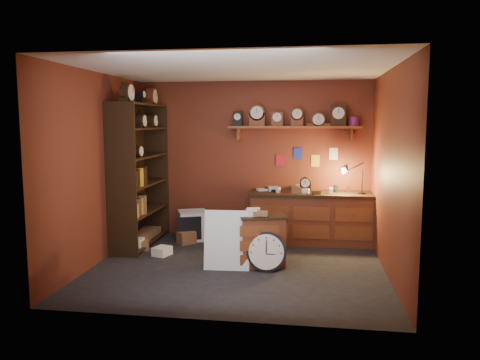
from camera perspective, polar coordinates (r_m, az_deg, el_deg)
name	(u,v)px	position (r m, az deg, el deg)	size (l,w,h in m)	color
floor	(238,266)	(6.64, -0.25, -10.50)	(4.00, 4.00, 0.00)	black
room_shell	(242,143)	(6.44, 0.28, 4.55)	(4.02, 3.62, 2.71)	maroon
shelving_unit	(138,169)	(7.78, -12.32, 1.37)	(0.47, 1.60, 2.58)	black
workbench	(312,215)	(7.88, 8.73, -4.21)	(2.05, 0.66, 1.36)	brown
low_cabinet	(261,237)	(6.63, 2.60, -6.99)	(0.76, 0.69, 0.81)	brown
big_round_clock	(266,252)	(6.39, 3.24, -8.73)	(0.54, 0.17, 0.54)	black
white_panel	(227,269)	(6.55, -1.60, -10.76)	(0.62, 0.03, 0.83)	silver
mini_fridge	(193,225)	(8.09, -5.76, -5.51)	(0.62, 0.64, 0.49)	silver
floor_box_a	(141,245)	(7.61, -12.02, -7.78)	(0.24, 0.21, 0.15)	brown
floor_box_b	(162,251)	(7.25, -9.48, -8.55)	(0.22, 0.26, 0.13)	white
floor_box_c	(186,237)	(7.87, -6.56, -6.97)	(0.27, 0.22, 0.20)	brown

